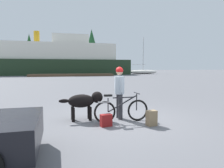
{
  "coord_description": "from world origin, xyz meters",
  "views": [
    {
      "loc": [
        -1.92,
        -6.17,
        1.7
      ],
      "look_at": [
        -0.05,
        0.84,
        1.07
      ],
      "focal_mm": 32.96,
      "sensor_mm": 36.0,
      "label": 1
    }
  ],
  "objects": [
    {
      "name": "ground_plane",
      "position": [
        0.0,
        0.0,
        0.0
      ],
      "size": [
        160.0,
        160.0,
        0.0
      ],
      "primitive_type": "plane",
      "color": "slate"
    },
    {
      "name": "bicycle",
      "position": [
        -0.07,
        -0.3,
        0.37
      ],
      "size": [
        1.72,
        0.44,
        0.89
      ],
      "color": "black",
      "rests_on": "ground_plane"
    },
    {
      "name": "person_cyclist",
      "position": [
        0.0,
        0.11,
        1.01
      ],
      "size": [
        0.32,
        0.53,
        1.68
      ],
      "color": "#333338",
      "rests_on": "ground_plane"
    },
    {
      "name": "dog",
      "position": [
        -1.12,
        0.24,
        0.6
      ],
      "size": [
        1.38,
        0.49,
        0.89
      ],
      "color": "black",
      "rests_on": "ground_plane"
    },
    {
      "name": "backpack",
      "position": [
        0.65,
        -0.89,
        0.22
      ],
      "size": [
        0.3,
        0.23,
        0.44
      ],
      "primitive_type": "cube",
      "rotation": [
        0.0,
        0.0,
        0.12
      ],
      "color": "#8C7251",
      "rests_on": "ground_plane"
    },
    {
      "name": "handbag_pannier",
      "position": [
        -0.62,
        -0.62,
        0.17
      ],
      "size": [
        0.35,
        0.23,
        0.34
      ],
      "primitive_type": "cube",
      "rotation": [
        0.0,
        0.0,
        0.18
      ],
      "color": "maroon",
      "rests_on": "ground_plane"
    },
    {
      "name": "dock_pier",
      "position": [
        0.51,
        29.75,
        0.2
      ],
      "size": [
        14.22,
        2.32,
        0.4
      ],
      "primitive_type": "cube",
      "color": "brown",
      "rests_on": "ground_plane"
    },
    {
      "name": "ferry_boat",
      "position": [
        -2.08,
        37.48,
        3.01
      ],
      "size": [
        29.32,
        8.91,
        8.6
      ],
      "color": "#1E331E",
      "rests_on": "ground_plane"
    },
    {
      "name": "sailboat_moored",
      "position": [
        16.44,
        36.11,
        0.5
      ],
      "size": [
        6.8,
        1.9,
        8.05
      ],
      "color": "silver",
      "rests_on": "ground_plane"
    },
    {
      "name": "pine_tree_far_left",
      "position": [
        -8.5,
        48.84,
        6.5
      ],
      "size": [
        2.93,
        2.93,
        9.71
      ],
      "color": "#4C331E",
      "rests_on": "ground_plane"
    },
    {
      "name": "pine_tree_center",
      "position": [
        0.02,
        48.54,
        5.96
      ],
      "size": [
        3.59,
        3.59,
        9.46
      ],
      "color": "#4C331E",
      "rests_on": "ground_plane"
    },
    {
      "name": "pine_tree_far_right",
      "position": [
        6.99,
        48.23,
        7.4
      ],
      "size": [
        4.16,
        4.16,
        11.37
      ],
      "color": "#4C331E",
      "rests_on": "ground_plane"
    },
    {
      "name": "pine_tree_mid_back",
      "position": [
        -1.92,
        56.72,
        6.64
      ],
      "size": [
        3.78,
        3.78,
        10.52
      ],
      "color": "#4C331E",
      "rests_on": "ground_plane"
    }
  ]
}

